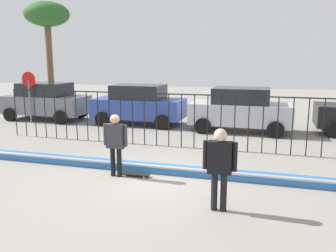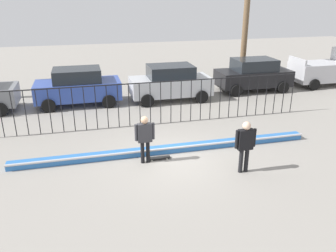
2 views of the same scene
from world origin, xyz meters
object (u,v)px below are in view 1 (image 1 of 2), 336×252
Objects in this scene: parked_car_silver at (241,109)px; skateboarder at (115,140)px; palm_tree_short at (47,18)px; skateboard at (135,174)px; camera_operator at (220,162)px; stop_sign at (29,90)px; parked_car_gray at (46,101)px; parked_car_blue at (139,104)px.

skateboarder is at bearing -107.27° from parked_car_silver.
palm_tree_short is (-8.46, 9.64, 4.35)m from skateboarder.
parked_car_silver is (2.19, 6.88, 0.91)m from skateboard.
skateboard is at bearing 31.95° from camera_operator.
parked_car_silver is 12.28m from palm_tree_short.
stop_sign is at bearing 27.42° from camera_operator.
palm_tree_short reaches higher than skateboard.
camera_operator is at bearing -84.25° from parked_car_silver.
stop_sign reaches higher than skateboard.
camera_operator is 0.41× the size of parked_car_gray.
stop_sign is 5.19m from palm_tree_short.
skateboarder is at bearing -72.11° from parked_car_blue.
parked_car_silver is at bearing -13.33° from palm_tree_short.
skateboard is 0.46× the size of camera_operator.
camera_operator reaches higher than skateboard.
parked_car_blue is 5.40m from stop_sign.
parked_car_gray is (-10.22, 8.71, -0.08)m from camera_operator.
parked_car_silver is at bearing -2.52° from parked_car_blue.
parked_car_silver reaches higher than skateboarder.
parked_car_gray is (-7.75, 7.17, 0.91)m from skateboard.
stop_sign is at bearing -171.82° from parked_car_silver.
skateboarder is 7.50m from parked_car_silver.
parked_car_blue is at bearing 4.14° from camera_operator.
skateboard is at bearing -68.24° from parked_car_blue.
skateboard is 0.19× the size of parked_car_blue.
parked_car_silver is at bearing 4.38° from stop_sign.
camera_operator is 12.89m from stop_sign.
skateboard is 7.28m from parked_car_silver.
parked_car_blue reaches higher than skateboarder.
palm_tree_short reaches higher than parked_car_silver.
parked_car_silver is at bearing -24.16° from camera_operator.
parked_car_silver is 10.12m from stop_sign.
palm_tree_short is at bearing 19.84° from camera_operator.
parked_car_silver is 0.69× the size of palm_tree_short.
stop_sign is at bearing -166.20° from parked_car_blue.
skateboard is 3.08m from camera_operator.
skateboarder is 0.68× the size of stop_sign.
camera_operator is 13.43m from parked_car_gray.
parked_car_silver reaches higher than skateboard.
stop_sign is (-10.36, 7.65, 0.56)m from camera_operator.
parked_car_blue is 0.69× the size of palm_tree_short.
parked_car_blue is 4.85m from parked_car_silver.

